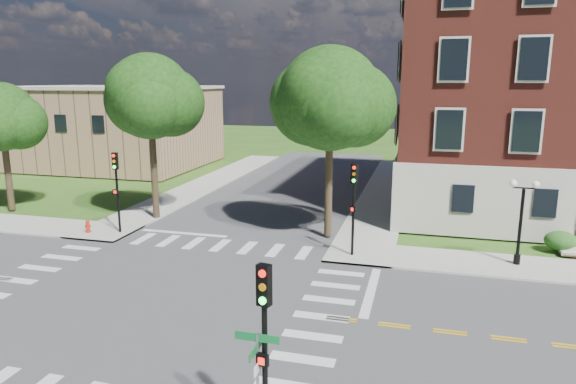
% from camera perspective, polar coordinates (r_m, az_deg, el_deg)
% --- Properties ---
extents(ground, '(160.00, 160.00, 0.00)m').
position_cam_1_polar(ground, '(22.97, -14.54, -11.26)').
color(ground, '#2F5B19').
rests_on(ground, ground).
extents(road_ew, '(90.00, 12.00, 0.01)m').
position_cam_1_polar(road_ew, '(22.97, -14.54, -11.25)').
color(road_ew, '#3D3D3F').
rests_on(road_ew, ground).
extents(road_ns, '(12.00, 90.00, 0.01)m').
position_cam_1_polar(road_ns, '(22.97, -14.54, -11.24)').
color(road_ns, '#3D3D3F').
rests_on(road_ns, ground).
extents(sidewalk_ne, '(34.00, 34.00, 0.12)m').
position_cam_1_polar(sidewalk_ne, '(35.05, 22.14, -3.44)').
color(sidewalk_ne, '#9E9B93').
rests_on(sidewalk_ne, ground).
extents(sidewalk_nw, '(34.00, 34.00, 0.12)m').
position_cam_1_polar(sidewalk_nw, '(43.46, -22.34, -0.52)').
color(sidewalk_nw, '#9E9B93').
rests_on(sidewalk_nw, ground).
extents(crosswalk_east, '(2.20, 10.20, 0.02)m').
position_cam_1_polar(crosswalk_east, '(20.61, 3.72, -13.71)').
color(crosswalk_east, silver).
rests_on(crosswalk_east, ground).
extents(stop_bar_east, '(0.40, 5.50, 0.00)m').
position_cam_1_polar(stop_bar_east, '(23.11, 9.18, -10.86)').
color(stop_bar_east, silver).
rests_on(stop_bar_east, ground).
extents(secondary_building, '(20.40, 15.40, 8.30)m').
position_cam_1_polar(secondary_building, '(58.44, -19.25, 6.99)').
color(secondary_building, '#9B7755').
rests_on(secondary_building, ground).
extents(tree_b, '(4.64, 4.64, 8.83)m').
position_cam_1_polar(tree_b, '(40.04, -29.25, 7.29)').
color(tree_b, '#302618').
rests_on(tree_b, ground).
extents(tree_c, '(5.42, 5.42, 10.62)m').
position_cam_1_polar(tree_c, '(34.09, -15.10, 10.16)').
color(tree_c, '#302618').
rests_on(tree_c, ground).
extents(tree_d, '(5.81, 5.81, 10.83)m').
position_cam_1_polar(tree_d, '(28.95, 4.70, 10.26)').
color(tree_d, '#302618').
rests_on(tree_d, ground).
extents(traffic_signal_se, '(0.36, 0.42, 4.80)m').
position_cam_1_polar(traffic_signal_se, '(12.53, -2.64, -15.54)').
color(traffic_signal_se, black).
rests_on(traffic_signal_se, ground).
extents(traffic_signal_ne, '(0.38, 0.46, 4.80)m').
position_cam_1_polar(traffic_signal_ne, '(26.31, 7.30, -0.62)').
color(traffic_signal_ne, black).
rests_on(traffic_signal_ne, ground).
extents(traffic_signal_nw, '(0.36, 0.42, 4.80)m').
position_cam_1_polar(traffic_signal_nw, '(31.79, -18.52, 1.08)').
color(traffic_signal_nw, black).
rests_on(traffic_signal_nw, ground).
extents(twin_lamp_west, '(1.36, 0.36, 4.23)m').
position_cam_1_polar(twin_lamp_west, '(27.41, 24.47, -2.55)').
color(twin_lamp_west, black).
rests_on(twin_lamp_west, ground).
extents(street_sign_pole, '(1.10, 1.10, 3.10)m').
position_cam_1_polar(street_sign_pole, '(12.95, -3.38, -19.02)').
color(street_sign_pole, gray).
rests_on(street_sign_pole, ground).
extents(fire_hydrant, '(0.35, 0.35, 0.75)m').
position_cam_1_polar(fire_hydrant, '(32.93, -21.35, -3.62)').
color(fire_hydrant, '#A51F0C').
rests_on(fire_hydrant, ground).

